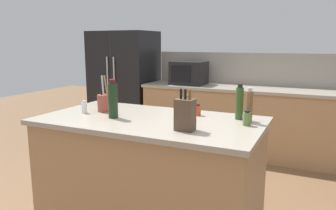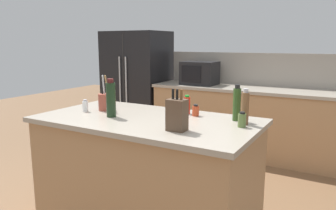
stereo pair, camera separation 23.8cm
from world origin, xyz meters
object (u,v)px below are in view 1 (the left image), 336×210
microwave (189,73)px  olive_oil_bottle (239,103)px  wine_bottle (113,100)px  spice_jar_paprika (198,110)px  spice_jar_oregano (247,119)px  hot_sauce_bottle (188,105)px  salt_shaker (84,107)px  refrigerator (125,85)px  pepper_grinder (249,106)px  knife_block (185,114)px  utensil_crock (104,102)px

microwave → olive_oil_bottle: (1.19, -1.92, -0.03)m
wine_bottle → spice_jar_paprika: bearing=32.6°
microwave → wine_bottle: 2.32m
wine_bottle → spice_jar_oregano: size_ratio=2.80×
spice_jar_oregano → hot_sauce_bottle: size_ratio=0.70×
salt_shaker → olive_oil_bottle: bearing=15.0°
wine_bottle → olive_oil_bottle: (0.93, 0.39, -0.01)m
refrigerator → spice_jar_oregano: (2.44, -2.14, 0.13)m
spice_jar_paprika → pepper_grinder: pepper_grinder is taller
knife_block → wine_bottle: 0.68m
spice_jar_oregano → pepper_grinder: size_ratio=0.42×
utensil_crock → salt_shaker: utensil_crock is taller
refrigerator → knife_block: size_ratio=5.93×
utensil_crock → microwave: bearing=91.1°
spice_jar_paprika → hot_sauce_bottle: bearing=157.6°
wine_bottle → utensil_crock: bearing=140.8°
pepper_grinder → salt_shaker: size_ratio=2.48×
wine_bottle → pepper_grinder: bearing=16.3°
utensil_crock → hot_sauce_bottle: size_ratio=1.98×
spice_jar_oregano → pepper_grinder: bearing=94.7°
hot_sauce_bottle → olive_oil_bottle: bearing=-4.1°
microwave → salt_shaker: 2.26m
knife_block → spice_jar_paprika: 0.50m
refrigerator → pepper_grinder: size_ratio=6.40×
wine_bottle → salt_shaker: size_ratio=2.90×
utensil_crock → spice_jar_paprika: 0.83m
refrigerator → spice_jar_paprika: size_ratio=17.59×
microwave → spice_jar_paprika: 2.11m
utensil_crock → hot_sauce_bottle: (0.70, 0.24, -0.01)m
spice_jar_paprika → pepper_grinder: 0.45m
refrigerator → spice_jar_paprika: bearing=-44.8°
knife_block → hot_sauce_bottle: knife_block is taller
olive_oil_bottle → salt_shaker: 1.31m
microwave → spice_jar_oregano: size_ratio=4.32×
spice_jar_oregano → olive_oil_bottle: (-0.10, 0.18, 0.08)m
wine_bottle → spice_jar_oregano: bearing=11.5°
microwave → salt_shaker: (-0.08, -2.26, -0.12)m
utensil_crock → pepper_grinder: utensil_crock is taller
spice_jar_paprika → olive_oil_bottle: size_ratio=0.34×
wine_bottle → spice_jar_paprika: 0.70m
spice_jar_paprika → pepper_grinder: size_ratio=0.36×
wine_bottle → salt_shaker: wine_bottle is taller
olive_oil_bottle → hot_sauce_bottle: (-0.45, 0.03, -0.06)m
microwave → wine_bottle: microwave is taller
olive_oil_bottle → hot_sauce_bottle: 0.45m
microwave → spice_jar_oregano: 2.46m
wine_bottle → salt_shaker: (-0.33, 0.05, -0.10)m
olive_oil_bottle → spice_jar_paprika: bearing=-178.4°
spice_jar_oregano → hot_sauce_bottle: bearing=159.2°
wine_bottle → hot_sauce_bottle: bearing=40.7°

